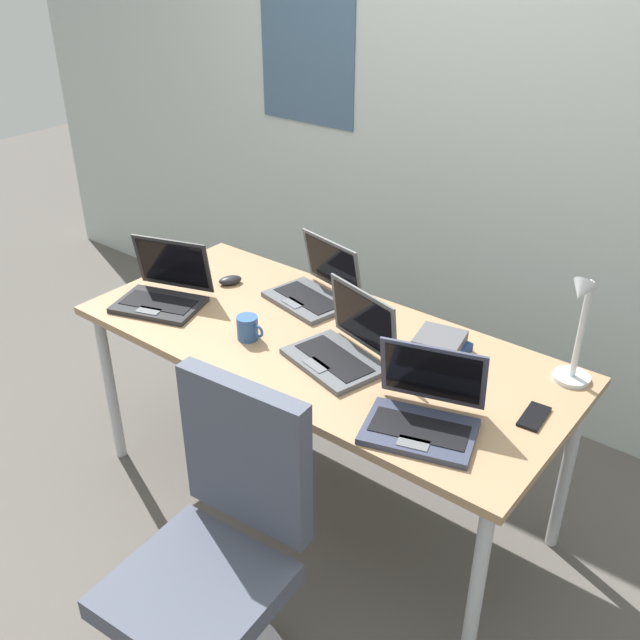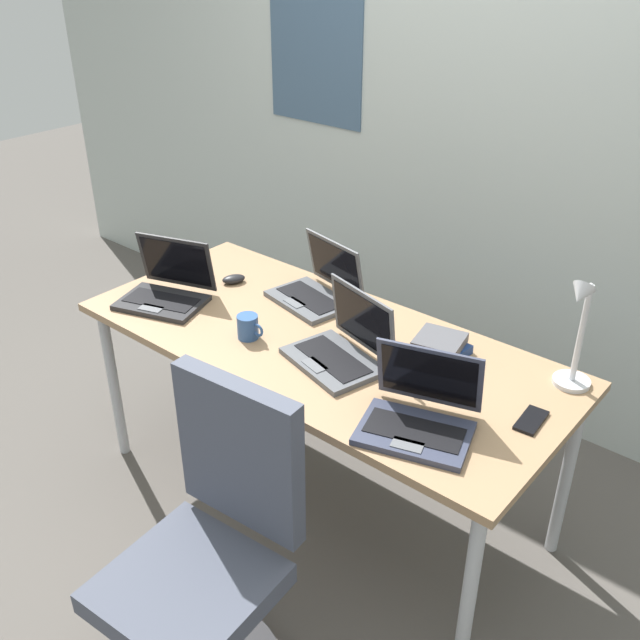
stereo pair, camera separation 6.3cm
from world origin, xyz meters
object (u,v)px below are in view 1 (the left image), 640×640
desk_lamp (578,331)px  book_stack (441,343)px  office_chair (215,576)px  cell_phone (534,416)px  laptop_front_right (343,348)px  laptop_near_lamp (315,289)px  coffee_mug (248,328)px  pill_bottle (181,259)px  laptop_near_mouse (163,292)px  laptop_by_keyboard (423,413)px  computer_mouse (230,280)px

desk_lamp → book_stack: size_ratio=2.15×
desk_lamp → book_stack: bearing=-169.3°
office_chair → cell_phone: bearing=55.7°
laptop_front_right → cell_phone: 0.66m
laptop_near_lamp → coffee_mug: (0.00, -0.38, -0.00)m
pill_bottle → laptop_near_mouse: bearing=-54.2°
laptop_by_keyboard → computer_mouse: bearing=163.8°
cell_phone → laptop_front_right: bearing=-175.8°
cell_phone → book_stack: 0.44m
laptop_near_lamp → laptop_near_mouse: laptop_near_mouse is taller
laptop_near_mouse → cell_phone: bearing=7.8°
desk_lamp → laptop_by_keyboard: desk_lamp is taller
cell_phone → coffee_mug: coffee_mug is taller
laptop_front_right → laptop_near_lamp: size_ratio=1.05×
computer_mouse → coffee_mug: coffee_mug is taller
desk_lamp → laptop_front_right: 0.75m
office_chair → pill_bottle: bearing=140.5°
desk_lamp → pill_bottle: bearing=-173.8°
laptop_near_lamp → laptop_by_keyboard: laptop_by_keyboard is taller
laptop_front_right → laptop_near_mouse: size_ratio=0.98×
computer_mouse → office_chair: (0.80, -0.90, -0.36)m
pill_bottle → book_stack: 1.22m
laptop_near_lamp → computer_mouse: size_ratio=3.79×
coffee_mug → book_stack: bearing=31.0°
computer_mouse → book_stack: size_ratio=0.51×
cell_phone → laptop_near_mouse: bearing=-176.5°
pill_bottle → book_stack: bearing=4.6°
laptop_near_mouse → cell_phone: 1.46m
coffee_mug → laptop_front_right: bearing=15.6°
computer_mouse → cell_phone: computer_mouse is taller
office_chair → coffee_mug: bearing=124.7°
coffee_mug → office_chair: bearing=-55.3°
laptop_front_right → cell_phone: bearing=8.5°
desk_lamp → laptop_front_right: (-0.66, -0.33, -0.15)m
laptop_front_right → laptop_near_lamp: 0.45m
laptop_front_right → desk_lamp: bearing=26.9°
cell_phone → office_chair: office_chair is taller
laptop_by_keyboard → office_chair: (-0.32, -0.58, -0.39)m
desk_lamp → laptop_by_keyboard: bearing=-117.8°
laptop_front_right → laptop_near_lamp: bearing=140.8°
laptop_by_keyboard → laptop_near_mouse: (-1.20, 0.05, 0.00)m
computer_mouse → coffee_mug: 0.45m
laptop_near_mouse → pill_bottle: (-0.18, 0.26, -0.01)m
computer_mouse → laptop_near_lamp: bearing=44.8°
laptop_near_mouse → computer_mouse: bearing=72.5°
book_stack → laptop_front_right: bearing=-132.7°
computer_mouse → cell_phone: size_ratio=0.71×
desk_lamp → pill_bottle: 1.65m
laptop_front_right → book_stack: (0.23, 0.25, -0.01)m
desk_lamp → office_chair: (-0.57, -1.06, -0.54)m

